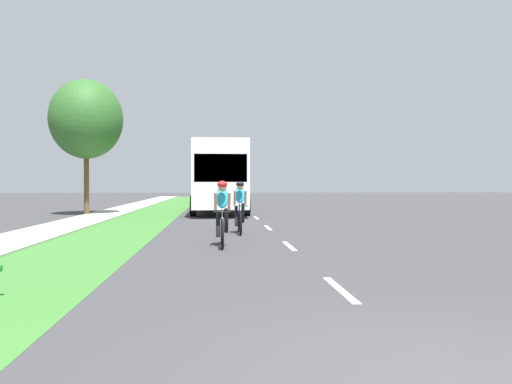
# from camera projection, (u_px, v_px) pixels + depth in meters

# --- Properties ---
(ground_plane) EXTENTS (120.00, 120.00, 0.00)m
(ground_plane) POSITION_uv_depth(u_px,v_px,m) (254.00, 216.00, 23.62)
(ground_plane) COLOR #38383A
(grass_verge) EXTENTS (2.66, 70.00, 0.01)m
(grass_verge) POSITION_uv_depth(u_px,v_px,m) (149.00, 217.00, 23.25)
(grass_verge) COLOR #38722D
(grass_verge) RESTS_ON ground_plane
(sidewalk_concrete) EXTENTS (1.88, 70.00, 0.10)m
(sidewalk_concrete) POSITION_uv_depth(u_px,v_px,m) (98.00, 217.00, 23.07)
(sidewalk_concrete) COLOR #B2ADA3
(sidewalk_concrete) RESTS_ON ground_plane
(lane_markings_center) EXTENTS (0.12, 52.71, 0.01)m
(lane_markings_center) POSITION_uv_depth(u_px,v_px,m) (249.00, 211.00, 27.61)
(lane_markings_center) COLOR white
(lane_markings_center) RESTS_ON ground_plane
(cyclist_lead) EXTENTS (0.42, 1.72, 1.58)m
(cyclist_lead) POSITION_uv_depth(u_px,v_px,m) (222.00, 213.00, 12.25)
(cyclist_lead) COLOR black
(cyclist_lead) RESTS_ON ground_plane
(cyclist_trailing) EXTENTS (0.42, 1.72, 1.58)m
(cyclist_trailing) POSITION_uv_depth(u_px,v_px,m) (240.00, 207.00, 15.41)
(cyclist_trailing) COLOR black
(cyclist_trailing) RESTS_ON ground_plane
(bus_white) EXTENTS (2.78, 11.60, 3.48)m
(bus_white) POSITION_uv_depth(u_px,v_px,m) (220.00, 175.00, 27.46)
(bus_white) COLOR silver
(bus_white) RESTS_ON ground_plane
(pickup_black) EXTENTS (2.22, 5.10, 1.64)m
(pickup_black) POSITION_uv_depth(u_px,v_px,m) (221.00, 192.00, 43.51)
(pickup_black) COLOR black
(pickup_black) RESTS_ON ground_plane
(street_tree_near) EXTENTS (3.45, 3.45, 6.50)m
(street_tree_near) POSITION_uv_depth(u_px,v_px,m) (86.00, 119.00, 24.47)
(street_tree_near) COLOR brown
(street_tree_near) RESTS_ON ground_plane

